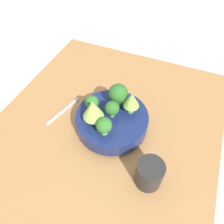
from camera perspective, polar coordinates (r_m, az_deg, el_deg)
ground_plane at (r=0.86m, az=-2.30°, el=-6.48°), size 6.00×6.00×0.00m
table at (r=0.84m, az=-2.34°, el=-5.76°), size 1.02×0.84×0.04m
bowl at (r=0.80m, az=0.00°, el=-2.32°), size 0.26×0.26×0.07m
romanesco_piece_near at (r=0.71m, az=-5.00°, el=0.58°), size 0.07×0.07×0.11m
broccoli_floret_center at (r=0.75m, az=0.00°, el=0.95°), size 0.05×0.05×0.07m
broccoli_floret_left at (r=0.78m, az=1.64°, el=4.76°), size 0.07×0.07×0.09m
broccoli_floret_right at (r=0.70m, az=-2.09°, el=-3.59°), size 0.05×0.05×0.07m
romanesco_piece_far at (r=0.75m, az=5.12°, el=3.01°), size 0.06×0.06×0.09m
broccoli_floret_front at (r=0.76m, az=-5.24°, el=2.39°), size 0.05×0.05×0.07m
cup at (r=0.70m, az=9.71°, el=-15.60°), size 0.08×0.08×0.10m
fork at (r=0.90m, az=-12.66°, el=0.20°), size 0.17×0.06×0.01m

